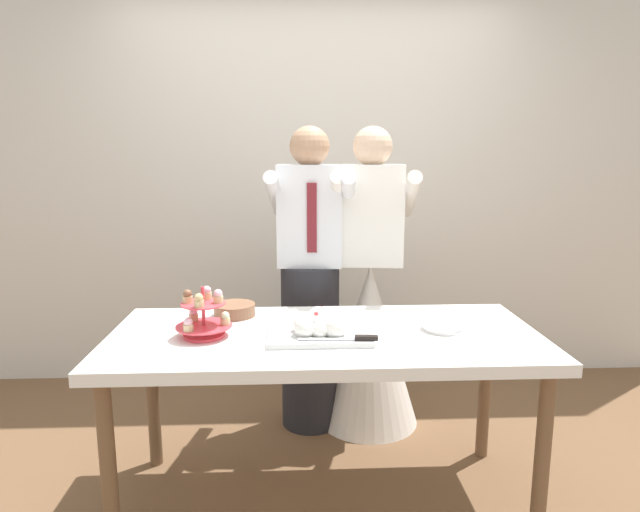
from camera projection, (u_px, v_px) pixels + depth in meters
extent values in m
plane|color=brown|center=(325.00, 498.00, 2.43)|extent=(8.00, 8.00, 0.00)
cube|color=beige|center=(313.00, 164.00, 3.59)|extent=(5.20, 0.10, 2.90)
cube|color=white|center=(325.00, 338.00, 2.29)|extent=(1.80, 0.80, 0.05)
cylinder|color=brown|center=(108.00, 470.00, 2.01)|extent=(0.06, 0.06, 0.72)
cylinder|color=brown|center=(542.00, 459.00, 2.08)|extent=(0.06, 0.06, 0.72)
cylinder|color=brown|center=(153.00, 395.00, 2.64)|extent=(0.06, 0.06, 0.72)
cylinder|color=brown|center=(485.00, 388.00, 2.71)|extent=(0.06, 0.06, 0.72)
cylinder|color=#D83F4C|center=(204.00, 335.00, 2.23)|extent=(0.17, 0.17, 0.01)
cylinder|color=#D83F4C|center=(203.00, 312.00, 2.22)|extent=(0.01, 0.01, 0.21)
cylinder|color=#D83F4C|center=(204.00, 326.00, 2.23)|extent=(0.23, 0.23, 0.01)
cylinder|color=#D1B784|center=(225.00, 321.00, 2.23)|extent=(0.04, 0.04, 0.03)
sphere|color=beige|center=(225.00, 316.00, 2.23)|extent=(0.04, 0.04, 0.04)
cylinder|color=#D1B784|center=(194.00, 317.00, 2.29)|extent=(0.04, 0.04, 0.03)
sphere|color=#EAB7C6|center=(193.00, 312.00, 2.28)|extent=(0.04, 0.04, 0.04)
cylinder|color=#D1B784|center=(188.00, 328.00, 2.15)|extent=(0.04, 0.04, 0.03)
sphere|color=#EAB7C6|center=(188.00, 322.00, 2.15)|extent=(0.04, 0.04, 0.04)
cylinder|color=#D83F4C|center=(203.00, 304.00, 2.21)|extent=(0.18, 0.18, 0.01)
cylinder|color=#D1B784|center=(218.00, 299.00, 2.21)|extent=(0.04, 0.04, 0.03)
sphere|color=#EAB7C6|center=(218.00, 294.00, 2.21)|extent=(0.04, 0.04, 0.04)
cylinder|color=#D1B784|center=(207.00, 296.00, 2.27)|extent=(0.04, 0.04, 0.03)
sphere|color=#EAB7C6|center=(207.00, 290.00, 2.26)|extent=(0.04, 0.04, 0.04)
cylinder|color=#D1B784|center=(188.00, 300.00, 2.21)|extent=(0.04, 0.04, 0.03)
sphere|color=brown|center=(187.00, 294.00, 2.20)|extent=(0.04, 0.04, 0.04)
cylinder|color=#D1B784|center=(199.00, 304.00, 2.15)|extent=(0.04, 0.04, 0.03)
sphere|color=#D6B27A|center=(199.00, 298.00, 2.14)|extent=(0.04, 0.04, 0.04)
cube|color=silver|center=(319.00, 334.00, 2.24)|extent=(0.42, 0.31, 0.02)
sphere|color=white|center=(333.00, 323.00, 2.23)|extent=(0.09, 0.09, 0.09)
sphere|color=white|center=(332.00, 319.00, 2.29)|extent=(0.09, 0.09, 0.09)
sphere|color=white|center=(318.00, 320.00, 2.28)|extent=(0.08, 0.08, 0.08)
sphere|color=white|center=(311.00, 323.00, 2.26)|extent=(0.07, 0.07, 0.07)
sphere|color=white|center=(304.00, 324.00, 2.22)|extent=(0.09, 0.09, 0.09)
sphere|color=white|center=(306.00, 328.00, 2.17)|extent=(0.09, 0.09, 0.09)
sphere|color=white|center=(320.00, 330.00, 2.16)|extent=(0.08, 0.08, 0.08)
sphere|color=white|center=(335.00, 327.00, 2.17)|extent=(0.10, 0.10, 0.10)
sphere|color=white|center=(319.00, 320.00, 2.22)|extent=(0.11, 0.11, 0.11)
sphere|color=#2D1938|center=(317.00, 312.00, 2.22)|extent=(0.02, 0.02, 0.02)
sphere|color=#2D1938|center=(316.00, 314.00, 2.19)|extent=(0.02, 0.02, 0.02)
sphere|color=#DB474C|center=(316.00, 314.00, 2.15)|extent=(0.02, 0.02, 0.02)
sphere|color=#DB474C|center=(322.00, 308.00, 2.27)|extent=(0.02, 0.02, 0.02)
cube|color=silver|center=(328.00, 339.00, 2.12)|extent=(0.23, 0.04, 0.00)
cube|color=black|center=(366.00, 338.00, 2.12)|extent=(0.09, 0.03, 0.02)
cylinder|color=white|center=(444.00, 328.00, 2.32)|extent=(0.17, 0.17, 0.01)
cylinder|color=white|center=(442.00, 326.00, 2.32)|extent=(0.17, 0.17, 0.01)
cylinder|color=white|center=(443.00, 324.00, 2.31)|extent=(0.17, 0.17, 0.01)
cylinder|color=white|center=(443.00, 321.00, 2.31)|extent=(0.17, 0.17, 0.01)
cylinder|color=white|center=(235.00, 317.00, 2.49)|extent=(0.24, 0.24, 0.01)
cylinder|color=brown|center=(235.00, 310.00, 2.48)|extent=(0.19, 0.19, 0.06)
cylinder|color=#232328|center=(310.00, 346.00, 3.03)|extent=(0.32, 0.32, 0.92)
cube|color=white|center=(310.00, 216.00, 2.90)|extent=(0.35, 0.22, 0.54)
sphere|color=tan|center=(310.00, 146.00, 2.83)|extent=(0.21, 0.21, 0.21)
cylinder|color=white|center=(276.00, 195.00, 2.88)|extent=(0.11, 0.49, 0.28)
cylinder|color=white|center=(347.00, 195.00, 2.88)|extent=(0.11, 0.49, 0.28)
cube|color=maroon|center=(312.00, 218.00, 2.80)|extent=(0.05, 0.02, 0.36)
cone|color=white|center=(369.00, 344.00, 3.06)|extent=(0.56, 0.56, 0.92)
cube|color=white|center=(371.00, 215.00, 2.93)|extent=(0.36, 0.24, 0.54)
sphere|color=beige|center=(373.00, 146.00, 2.86)|extent=(0.21, 0.21, 0.21)
cylinder|color=white|center=(339.00, 195.00, 2.92)|extent=(0.13, 0.49, 0.28)
cylinder|color=white|center=(410.00, 195.00, 2.89)|extent=(0.13, 0.49, 0.28)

